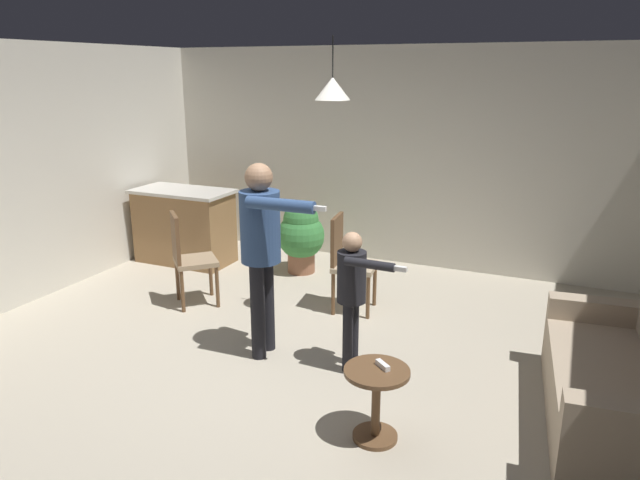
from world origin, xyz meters
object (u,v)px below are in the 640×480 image
Objects in this scene: side_table_by_couch at (376,396)px; dining_chair_by_counter at (188,256)px; person_child at (353,286)px; dining_chair_near_wall at (348,259)px; person_adult at (262,239)px; kitchen_counter at (185,226)px; spare_remote_on_table at (383,365)px; couch_floral at (625,384)px; potted_plant_corner at (301,234)px.

dining_chair_by_counter is (-2.56, 1.44, 0.22)m from side_table_by_couch.
person_child reaches higher than dining_chair_near_wall.
person_adult is at bearing -22.15° from dining_chair_near_wall.
kitchen_counter reaches higher than spare_remote_on_table.
spare_remote_on_table is at bearing 111.72° from couch_floral.
spare_remote_on_table is at bearing 34.23° from person_child.
couch_floral is 2.78m from dining_chair_near_wall.
spare_remote_on_table reaches higher than side_table_by_couch.
side_table_by_couch is at bearing -37.00° from kitchen_counter.
person_adult reaches higher than dining_chair_near_wall.
kitchen_counter is 1.06× the size of person_child.
kitchen_counter reaches higher than potted_plant_corner.
dining_chair_by_counter reaches higher than spare_remote_on_table.
person_adult is at bearing 84.85° from couch_floral.
kitchen_counter is 9.69× the size of spare_remote_on_table.
side_table_by_couch is at bearing 18.14° from dining_chair_near_wall.
person_adult is 2.25m from potted_plant_corner.
person_adult is 1.69× the size of dining_chair_near_wall.
person_child is at bearing 28.94° from dining_chair_by_counter.
couch_floral is 1.59× the size of person_child.
dining_chair_near_wall is (0.30, 1.21, -0.50)m from person_adult.
person_child is 2.15m from dining_chair_by_counter.
dining_chair_near_wall is at bearing 64.53° from dining_chair_by_counter.
person_child is (-0.50, 0.85, 0.41)m from side_table_by_couch.
potted_plant_corner reaches higher than spare_remote_on_table.
person_child reaches higher than potted_plant_corner.
dining_chair_by_counter is at bearing -113.75° from potted_plant_corner.
spare_remote_on_table is (0.52, -0.81, -0.20)m from person_child.
couch_floral is at bearing 90.66° from person_child.
kitchen_counter is 4.37m from side_table_by_couch.
couch_floral is 1.73m from side_table_by_couch.
couch_floral is at bearing -30.51° from potted_plant_corner.
dining_chair_near_wall is 1.13× the size of potted_plant_corner.
side_table_by_couch is 3.46m from potted_plant_corner.
potted_plant_corner is at bearing 8.69° from kitchen_counter.
potted_plant_corner is (1.55, 0.24, 0.01)m from kitchen_counter.
person_adult is 1.69× the size of dining_chair_by_counter.
potted_plant_corner is at bearing 53.58° from couch_floral.
spare_remote_on_table is at bearing 58.49° from person_adult.
couch_floral is 14.45× the size of spare_remote_on_table.
side_table_by_couch is 0.22m from spare_remote_on_table.
potted_plant_corner is at bearing 111.28° from dining_chair_by_counter.
person_adult is at bearing 150.40° from spare_remote_on_table.
person_adult reaches higher than kitchen_counter.
person_child is at bearing 92.49° from person_adult.
dining_chair_near_wall reaches higher than spare_remote_on_table.
dining_chair_by_counter is at bearing -104.76° from person_child.
person_child reaches higher than dining_chair_by_counter.
kitchen_counter is 2.42× the size of side_table_by_couch.
couch_floral is 1.49× the size of kitchen_counter.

